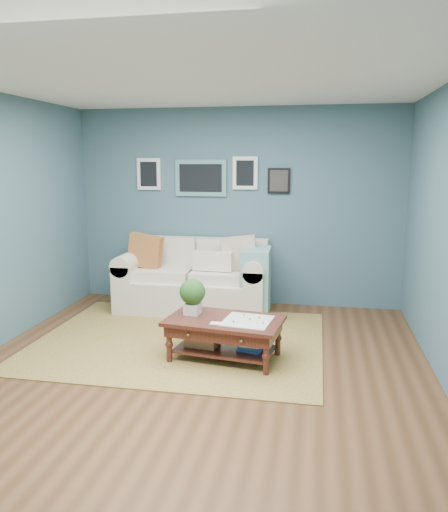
# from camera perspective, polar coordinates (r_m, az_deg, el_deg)

# --- Properties ---
(room_shell) EXTENTS (5.00, 5.02, 2.70)m
(room_shell) POSITION_cam_1_polar(r_m,az_deg,el_deg) (4.56, -3.58, 2.92)
(room_shell) COLOR brown
(room_shell) RESTS_ON ground
(area_rug) EXTENTS (3.14, 2.51, 0.01)m
(area_rug) POSITION_cam_1_polar(r_m,az_deg,el_deg) (5.69, -5.06, -9.57)
(area_rug) COLOR brown
(area_rug) RESTS_ON ground
(loveseat) EXTENTS (2.03, 0.92, 1.04)m
(loveseat) POSITION_cam_1_polar(r_m,az_deg,el_deg) (6.71, -2.72, -2.62)
(loveseat) COLOR beige
(loveseat) RESTS_ON ground
(coffee_table) EXTENTS (1.22, 0.81, 0.80)m
(coffee_table) POSITION_cam_1_polar(r_m,az_deg,el_deg) (5.08, -0.58, -7.88)
(coffee_table) COLOR #35100E
(coffee_table) RESTS_ON ground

